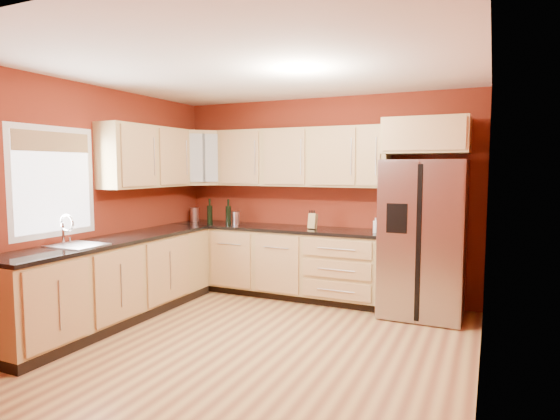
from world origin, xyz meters
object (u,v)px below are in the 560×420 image
Objects in this scene: refrigerator at (423,238)px; soap_dispenser at (376,225)px; wine_bottle_a at (228,212)px; knife_block at (313,221)px; canister_left at (236,218)px.

soap_dispenser is (-0.55, 0.02, 0.12)m from refrigerator.
wine_bottle_a is 2.04m from soap_dispenser.
wine_bottle_a is (-2.58, 0.04, 0.20)m from refrigerator.
knife_block is 1.07× the size of soap_dispenser.
knife_block is at bearing 177.35° from refrigerator.
knife_block is at bearing 0.11° from canister_left.
wine_bottle_a is 1.79× the size of knife_block.
refrigerator reaches higher than canister_left.
soap_dispenser is (2.03, -0.02, -0.08)m from wine_bottle_a.
canister_left is at bearing 14.07° from wine_bottle_a.
canister_left is at bearing 178.69° from soap_dispenser.
canister_left is 0.91× the size of knife_block.
refrigerator is 2.59m from wine_bottle_a.
refrigerator is 10.18× the size of canister_left.
refrigerator is 1.37m from knife_block.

